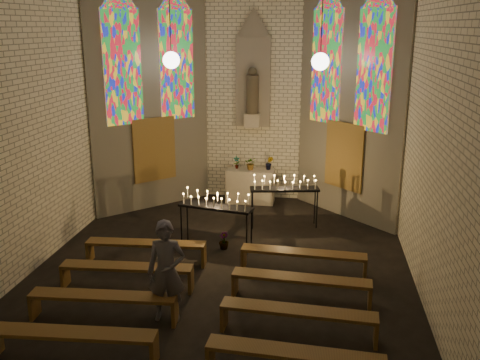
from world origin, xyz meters
The scene contains 18 objects.
floor centered at (0.00, 0.00, 0.00)m, with size 12.00×12.00×0.00m, color black.
room centered at (0.00, 3.37, 3.72)m, with size 8.22×12.43×7.00m.
altar centered at (0.00, 5.45, 0.50)m, with size 1.40×0.60×1.00m, color beige.
flower_vase_left centered at (-0.42, 5.50, 1.18)m, with size 0.19×0.13×0.37m, color #4C723F.
flower_vase_center centered at (0.01, 5.45, 1.19)m, with size 0.34×0.30×0.38m, color #4C723F.
flower_vase_right centered at (0.54, 5.51, 1.20)m, with size 0.22×0.18×0.41m, color #4C723F.
aisle_flower_pot centered at (-0.17, 1.91, 0.21)m, with size 0.23×0.23×0.41m, color #4C723F.
votive_stand_left centered at (-0.36, 1.97, 1.11)m, with size 1.81×0.78×1.29m.
votive_stand_right centered at (1.12, 3.60, 1.12)m, with size 1.82×0.73×1.30m.
pew_left_0 centered at (-1.72, 0.89, 0.41)m, with size 2.64×0.53×0.50m.
pew_right_0 centered at (1.72, 0.89, 0.41)m, with size 2.64×0.53×0.50m.
pew_left_1 centered at (-1.72, -0.31, 0.41)m, with size 2.64×0.53×0.50m.
pew_right_1 centered at (1.72, -0.31, 0.41)m, with size 2.64×0.53×0.50m.
pew_left_2 centered at (-1.72, -1.51, 0.41)m, with size 2.64×0.53×0.50m.
pew_right_2 centered at (1.72, -1.51, 0.41)m, with size 2.64×0.53×0.50m.
pew_left_3 centered at (-1.72, -2.71, 0.41)m, with size 2.64×0.53×0.50m.
pew_right_3 centered at (1.72, -2.71, 0.41)m, with size 2.64×0.53×0.50m.
visitor centered at (-0.60, -1.30, 0.93)m, with size 0.68×0.44×1.85m, color #555460.
Camera 1 is at (1.93, -9.54, 5.06)m, focal length 40.00 mm.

